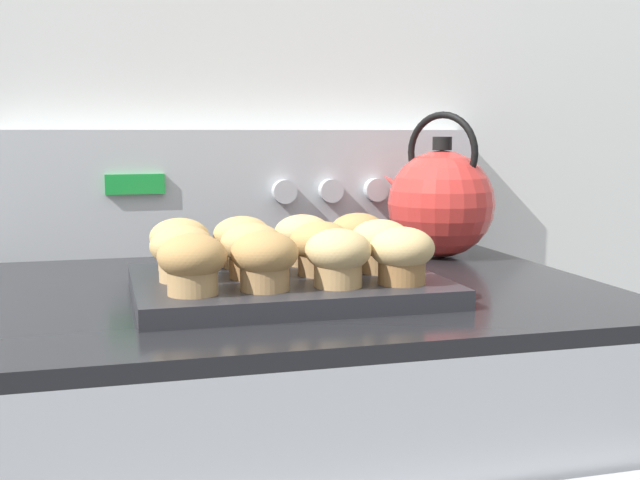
% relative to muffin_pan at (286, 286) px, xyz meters
% --- Properties ---
extents(wall_back, '(8.00, 0.05, 2.40)m').
position_rel_muffin_pan_xyz_m(wall_back, '(0.02, 0.41, 0.29)').
color(wall_back, silver).
rests_on(wall_back, ground_plane).
extents(control_panel, '(0.75, 0.07, 0.19)m').
position_rel_muffin_pan_xyz_m(control_panel, '(0.02, 0.36, 0.08)').
color(control_panel, '#B7BABF').
rests_on(control_panel, stove_range).
extents(muffin_pan, '(0.35, 0.27, 0.02)m').
position_rel_muffin_pan_xyz_m(muffin_pan, '(0.00, 0.00, 0.00)').
color(muffin_pan, '#28282D').
rests_on(muffin_pan, stove_range).
extents(muffin_r0_c0, '(0.07, 0.07, 0.06)m').
position_rel_muffin_pan_xyz_m(muffin_r0_c0, '(-0.12, -0.08, 0.04)').
color(muffin_r0_c0, tan).
rests_on(muffin_r0_c0, muffin_pan).
extents(muffin_r0_c1, '(0.07, 0.07, 0.06)m').
position_rel_muffin_pan_xyz_m(muffin_r0_c1, '(-0.04, -0.07, 0.04)').
color(muffin_r0_c1, '#A37A4C').
rests_on(muffin_r0_c1, muffin_pan).
extents(muffin_r0_c2, '(0.07, 0.07, 0.06)m').
position_rel_muffin_pan_xyz_m(muffin_r0_c2, '(0.04, -0.08, 0.04)').
color(muffin_r0_c2, tan).
rests_on(muffin_r0_c2, muffin_pan).
extents(muffin_r0_c3, '(0.07, 0.07, 0.06)m').
position_rel_muffin_pan_xyz_m(muffin_r0_c3, '(0.11, -0.08, 0.04)').
color(muffin_r0_c3, olive).
rests_on(muffin_r0_c3, muffin_pan).
extents(muffin_r1_c0, '(0.07, 0.07, 0.06)m').
position_rel_muffin_pan_xyz_m(muffin_r1_c0, '(-0.12, 0.00, 0.04)').
color(muffin_r1_c0, tan).
rests_on(muffin_r1_c0, muffin_pan).
extents(muffin_r1_c1, '(0.07, 0.07, 0.06)m').
position_rel_muffin_pan_xyz_m(muffin_r1_c1, '(-0.04, 0.00, 0.04)').
color(muffin_r1_c1, olive).
rests_on(muffin_r1_c1, muffin_pan).
extents(muffin_r1_c2, '(0.07, 0.07, 0.06)m').
position_rel_muffin_pan_xyz_m(muffin_r1_c2, '(0.04, -0.00, 0.04)').
color(muffin_r1_c2, '#A37A4C').
rests_on(muffin_r1_c2, muffin_pan).
extents(muffin_r1_c3, '(0.07, 0.07, 0.06)m').
position_rel_muffin_pan_xyz_m(muffin_r1_c3, '(0.11, -0.00, 0.04)').
color(muffin_r1_c3, '#A37A4C').
rests_on(muffin_r1_c3, muffin_pan).
extents(muffin_r2_c0, '(0.07, 0.07, 0.06)m').
position_rel_muffin_pan_xyz_m(muffin_r2_c0, '(-0.11, 0.08, 0.04)').
color(muffin_r2_c0, tan).
rests_on(muffin_r2_c0, muffin_pan).
extents(muffin_r2_c1, '(0.07, 0.07, 0.06)m').
position_rel_muffin_pan_xyz_m(muffin_r2_c1, '(-0.04, 0.08, 0.04)').
color(muffin_r2_c1, tan).
rests_on(muffin_r2_c1, muffin_pan).
extents(muffin_r2_c2, '(0.07, 0.07, 0.06)m').
position_rel_muffin_pan_xyz_m(muffin_r2_c2, '(0.04, 0.08, 0.04)').
color(muffin_r2_c2, tan).
rests_on(muffin_r2_c2, muffin_pan).
extents(muffin_r2_c3, '(0.07, 0.07, 0.06)m').
position_rel_muffin_pan_xyz_m(muffin_r2_c3, '(0.11, 0.08, 0.04)').
color(muffin_r2_c3, olive).
rests_on(muffin_r2_c3, muffin_pan).
extents(tea_kettle, '(0.16, 0.19, 0.22)m').
position_rel_muffin_pan_xyz_m(tea_kettle, '(0.29, 0.22, 0.07)').
color(tea_kettle, red).
rests_on(tea_kettle, stove_range).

